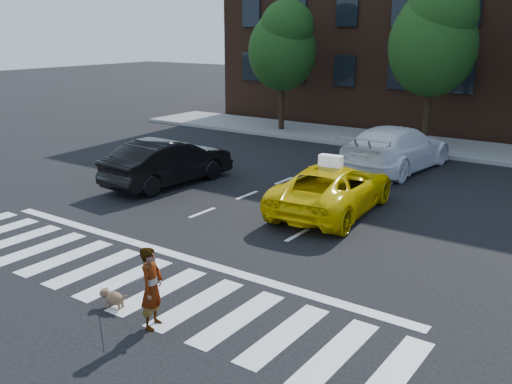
% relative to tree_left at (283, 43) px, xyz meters
% --- Properties ---
extents(ground, '(120.00, 120.00, 0.00)m').
position_rel_tree_left_xyz_m(ground, '(6.97, -17.00, -4.44)').
color(ground, black).
rests_on(ground, ground).
extents(crosswalk, '(13.00, 2.40, 0.01)m').
position_rel_tree_left_xyz_m(crosswalk, '(6.97, -17.00, -4.43)').
color(crosswalk, silver).
rests_on(crosswalk, ground).
extents(stop_line, '(12.00, 0.30, 0.01)m').
position_rel_tree_left_xyz_m(stop_line, '(6.97, -15.40, -4.43)').
color(stop_line, silver).
rests_on(stop_line, ground).
extents(sidewalk_far, '(30.00, 4.00, 0.15)m').
position_rel_tree_left_xyz_m(sidewalk_far, '(6.97, 0.50, -4.37)').
color(sidewalk_far, slate).
rests_on(sidewalk_far, ground).
extents(building, '(26.00, 10.00, 12.00)m').
position_rel_tree_left_xyz_m(building, '(6.97, 8.00, 1.56)').
color(building, '#412417').
rests_on(building, ground).
extents(tree_left, '(3.39, 3.38, 6.50)m').
position_rel_tree_left_xyz_m(tree_left, '(0.00, 0.00, 0.00)').
color(tree_left, black).
rests_on(tree_left, ground).
extents(tree_mid, '(3.69, 3.69, 7.10)m').
position_rel_tree_left_xyz_m(tree_mid, '(7.50, -0.00, 0.41)').
color(tree_mid, black).
rests_on(tree_mid, ground).
extents(taxi, '(2.73, 5.17, 1.39)m').
position_rel_tree_left_xyz_m(taxi, '(8.37, -10.32, -3.75)').
color(taxi, '#E7C504').
rests_on(taxi, ground).
extents(black_sedan, '(1.96, 4.83, 1.56)m').
position_rel_tree_left_xyz_m(black_sedan, '(2.40, -10.83, -3.66)').
color(black_sedan, black).
rests_on(black_sedan, ground).
extents(white_suv, '(2.76, 5.91, 1.67)m').
position_rel_tree_left_xyz_m(white_suv, '(7.92, -4.45, -3.61)').
color(white_suv, white).
rests_on(white_suv, ground).
extents(woman, '(0.51, 0.63, 1.51)m').
position_rel_tree_left_xyz_m(woman, '(8.89, -18.07, -3.69)').
color(woman, '#999999').
rests_on(woman, ground).
extents(dog, '(0.62, 0.33, 0.36)m').
position_rel_tree_left_xyz_m(dog, '(7.74, -18.00, -4.23)').
color(dog, olive).
rests_on(dog, ground).
extents(taxi_sign, '(0.67, 0.34, 0.32)m').
position_rel_tree_left_xyz_m(taxi_sign, '(8.37, -10.52, -2.89)').
color(taxi_sign, white).
rests_on(taxi_sign, taxi).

